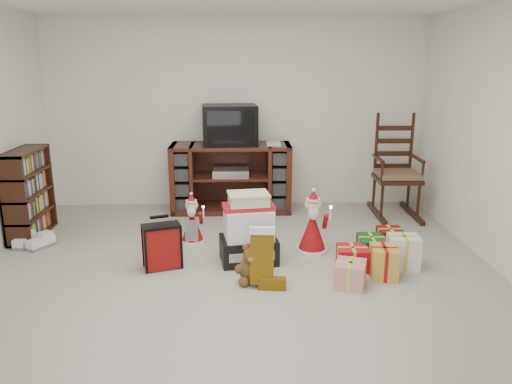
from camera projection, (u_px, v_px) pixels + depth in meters
room at (235, 146)px, 4.23m from camera, size 5.01×5.01×2.51m
tv_stand at (231, 178)px, 6.56m from camera, size 1.55×0.56×0.89m
bookshelf at (29, 195)px, 5.60m from camera, size 0.27×0.81×0.99m
rocking_chair at (395, 180)px, 6.39m from camera, size 0.56×0.90×1.35m
gift_pile at (249, 233)px, 4.93m from camera, size 0.60×0.47×0.69m
red_suitcase at (162, 246)px, 4.78m from camera, size 0.38×0.28×0.52m
stocking at (262, 257)px, 4.38m from camera, size 0.27×0.14×0.56m
teddy_bear at (252, 266)px, 4.51m from camera, size 0.24×0.21×0.35m
santa_figurine at (312, 229)px, 5.18m from camera, size 0.33×0.31×0.67m
mrs_claus_figurine at (192, 224)px, 5.45m from camera, size 0.27×0.26×0.56m
sneaker_pair at (33, 242)px, 5.37m from camera, size 0.42×0.34×0.11m
gift_cluster at (376, 254)px, 4.82m from camera, size 0.82×1.15×0.28m
crt_television at (230, 125)px, 6.38m from camera, size 0.73×0.55×0.51m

